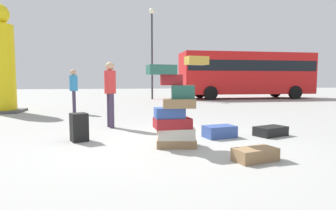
{
  "coord_description": "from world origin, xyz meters",
  "views": [
    {
      "loc": [
        -1.04,
        -5.17,
        1.22
      ],
      "look_at": [
        0.08,
        0.69,
        0.71
      ],
      "focal_mm": 29.78,
      "sensor_mm": 36.0,
      "label": 1
    }
  ],
  "objects_px": {
    "yellow_dummy_statue": "(1,65)",
    "suitcase_brown_white_trunk": "(255,154)",
    "lamp_post": "(152,40)",
    "suitcase_black_upright_blue": "(79,127)",
    "person_tourist_with_camera": "(74,87)",
    "suitcase_brown_behind_tower": "(170,127)",
    "suitcase_tower": "(175,112)",
    "suitcase_navy_foreground_near": "(219,132)",
    "person_bearded_onlooker": "(110,88)",
    "parked_bus": "(246,72)",
    "suitcase_black_foreground_far": "(271,131)"
  },
  "relations": [
    {
      "from": "yellow_dummy_statue",
      "to": "suitcase_brown_white_trunk",
      "type": "bearing_deg",
      "value": -51.28
    },
    {
      "from": "yellow_dummy_statue",
      "to": "lamp_post",
      "type": "xyz_separation_m",
      "value": [
        6.81,
        6.79,
        2.07
      ]
    },
    {
      "from": "suitcase_black_upright_blue",
      "to": "person_tourist_with_camera",
      "type": "distance_m",
      "value": 5.2
    },
    {
      "from": "suitcase_brown_behind_tower",
      "to": "person_tourist_with_camera",
      "type": "distance_m",
      "value": 5.44
    },
    {
      "from": "suitcase_tower",
      "to": "suitcase_navy_foreground_near",
      "type": "height_order",
      "value": "suitcase_tower"
    },
    {
      "from": "suitcase_tower",
      "to": "person_bearded_onlooker",
      "type": "height_order",
      "value": "person_bearded_onlooker"
    },
    {
      "from": "yellow_dummy_statue",
      "to": "parked_bus",
      "type": "distance_m",
      "value": 14.81
    },
    {
      "from": "suitcase_brown_behind_tower",
      "to": "person_bearded_onlooker",
      "type": "height_order",
      "value": "person_bearded_onlooker"
    },
    {
      "from": "suitcase_brown_white_trunk",
      "to": "suitcase_black_foreground_far",
      "type": "xyz_separation_m",
      "value": [
        1.32,
        1.76,
        0.01
      ]
    },
    {
      "from": "suitcase_navy_foreground_near",
      "to": "lamp_post",
      "type": "xyz_separation_m",
      "value": [
        0.27,
        13.02,
        3.8
      ]
    },
    {
      "from": "suitcase_brown_behind_tower",
      "to": "lamp_post",
      "type": "bearing_deg",
      "value": 64.71
    },
    {
      "from": "lamp_post",
      "to": "suitcase_black_foreground_far",
      "type": "bearing_deg",
      "value": -85.91
    },
    {
      "from": "suitcase_navy_foreground_near",
      "to": "lamp_post",
      "type": "distance_m",
      "value": 13.57
    },
    {
      "from": "suitcase_tower",
      "to": "suitcase_navy_foreground_near",
      "type": "bearing_deg",
      "value": 30.31
    },
    {
      "from": "parked_bus",
      "to": "suitcase_brown_behind_tower",
      "type": "bearing_deg",
      "value": -121.83
    },
    {
      "from": "person_bearded_onlooker",
      "to": "parked_bus",
      "type": "height_order",
      "value": "parked_bus"
    },
    {
      "from": "person_tourist_with_camera",
      "to": "suitcase_black_upright_blue",
      "type": "bearing_deg",
      "value": -0.69
    },
    {
      "from": "lamp_post",
      "to": "suitcase_brown_white_trunk",
      "type": "bearing_deg",
      "value": -91.49
    },
    {
      "from": "person_tourist_with_camera",
      "to": "parked_bus",
      "type": "relative_size",
      "value": 0.18
    },
    {
      "from": "suitcase_brown_white_trunk",
      "to": "suitcase_black_foreground_far",
      "type": "relative_size",
      "value": 0.94
    },
    {
      "from": "person_bearded_onlooker",
      "to": "yellow_dummy_statue",
      "type": "height_order",
      "value": "yellow_dummy_statue"
    },
    {
      "from": "suitcase_black_foreground_far",
      "to": "yellow_dummy_statue",
      "type": "relative_size",
      "value": 0.17
    },
    {
      "from": "suitcase_black_upright_blue",
      "to": "parked_bus",
      "type": "bearing_deg",
      "value": 30.2
    },
    {
      "from": "suitcase_brown_behind_tower",
      "to": "person_bearded_onlooker",
      "type": "bearing_deg",
      "value": 121.88
    },
    {
      "from": "suitcase_tower",
      "to": "suitcase_navy_foreground_near",
      "type": "xyz_separation_m",
      "value": [
        1.14,
        0.66,
        -0.52
      ]
    },
    {
      "from": "suitcase_navy_foreground_near",
      "to": "parked_bus",
      "type": "relative_size",
      "value": 0.07
    },
    {
      "from": "suitcase_brown_white_trunk",
      "to": "suitcase_navy_foreground_near",
      "type": "height_order",
      "value": "suitcase_navy_foreground_near"
    },
    {
      "from": "suitcase_black_foreground_far",
      "to": "suitcase_brown_behind_tower",
      "type": "bearing_deg",
      "value": 142.46
    },
    {
      "from": "suitcase_brown_white_trunk",
      "to": "suitcase_brown_behind_tower",
      "type": "bearing_deg",
      "value": 95.78
    },
    {
      "from": "suitcase_black_upright_blue",
      "to": "suitcase_tower",
      "type": "bearing_deg",
      "value": -46.44
    },
    {
      "from": "suitcase_navy_foreground_near",
      "to": "person_tourist_with_camera",
      "type": "distance_m",
      "value": 6.53
    },
    {
      "from": "person_tourist_with_camera",
      "to": "suitcase_brown_behind_tower",
      "type": "bearing_deg",
      "value": 21.65
    },
    {
      "from": "person_bearded_onlooker",
      "to": "suitcase_black_foreground_far",
      "type": "bearing_deg",
      "value": 44.28
    },
    {
      "from": "suitcase_tower",
      "to": "person_tourist_with_camera",
      "type": "height_order",
      "value": "suitcase_tower"
    },
    {
      "from": "parked_bus",
      "to": "yellow_dummy_statue",
      "type": "bearing_deg",
      "value": -153.22
    },
    {
      "from": "suitcase_tower",
      "to": "suitcase_brown_white_trunk",
      "type": "xyz_separation_m",
      "value": [
        1.02,
        -1.13,
        -0.55
      ]
    },
    {
      "from": "suitcase_black_upright_blue",
      "to": "yellow_dummy_statue",
      "type": "bearing_deg",
      "value": 99.31
    },
    {
      "from": "person_tourist_with_camera",
      "to": "lamp_post",
      "type": "height_order",
      "value": "lamp_post"
    },
    {
      "from": "suitcase_black_foreground_far",
      "to": "parked_bus",
      "type": "xyz_separation_m",
      "value": [
        5.64,
        12.59,
        1.73
      ]
    },
    {
      "from": "suitcase_black_foreground_far",
      "to": "person_tourist_with_camera",
      "type": "distance_m",
      "value": 7.31
    },
    {
      "from": "suitcase_brown_white_trunk",
      "to": "person_bearded_onlooker",
      "type": "bearing_deg",
      "value": 108.84
    },
    {
      "from": "yellow_dummy_statue",
      "to": "parked_bus",
      "type": "relative_size",
      "value": 0.45
    },
    {
      "from": "person_tourist_with_camera",
      "to": "yellow_dummy_statue",
      "type": "xyz_separation_m",
      "value": [
        -2.81,
        0.95,
        0.87
      ]
    },
    {
      "from": "suitcase_black_foreground_far",
      "to": "person_bearded_onlooker",
      "type": "xyz_separation_m",
      "value": [
        -3.54,
        1.81,
        0.93
      ]
    },
    {
      "from": "suitcase_tower",
      "to": "yellow_dummy_statue",
      "type": "distance_m",
      "value": 8.85
    },
    {
      "from": "suitcase_tower",
      "to": "suitcase_brown_white_trunk",
      "type": "height_order",
      "value": "suitcase_tower"
    },
    {
      "from": "suitcase_brown_behind_tower",
      "to": "parked_bus",
      "type": "relative_size",
      "value": 0.06
    },
    {
      "from": "suitcase_navy_foreground_near",
      "to": "person_tourist_with_camera",
      "type": "xyz_separation_m",
      "value": [
        -3.74,
        5.28,
        0.86
      ]
    },
    {
      "from": "suitcase_brown_behind_tower",
      "to": "person_bearded_onlooker",
      "type": "relative_size",
      "value": 0.32
    },
    {
      "from": "suitcase_tower",
      "to": "suitcase_black_upright_blue",
      "type": "height_order",
      "value": "suitcase_tower"
    }
  ]
}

